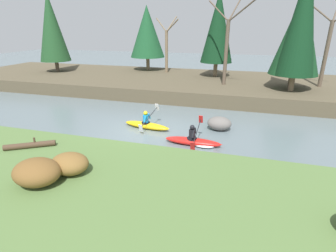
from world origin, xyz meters
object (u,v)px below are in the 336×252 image
at_px(kayaker_lead, 195,141).
at_px(kayaker_middle, 147,125).
at_px(boulder_midstream, 219,123).
at_px(driftwood_log, 30,145).

height_order(kayaker_lead, kayaker_middle, same).
bearing_deg(kayaker_lead, boulder_midstream, 69.91).
height_order(kayaker_lead, driftwood_log, kayaker_lead).
bearing_deg(driftwood_log, boulder_midstream, 7.00).
bearing_deg(kayaker_middle, boulder_midstream, 21.71).
distance_m(kayaker_lead, kayaker_middle, 3.31).
height_order(kayaker_lead, boulder_midstream, kayaker_lead).
relative_size(kayaker_lead, kayaker_middle, 0.99).
distance_m(kayaker_middle, driftwood_log, 5.92).
xyz_separation_m(kayaker_lead, kayaker_middle, (-2.98, 1.43, 0.02)).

